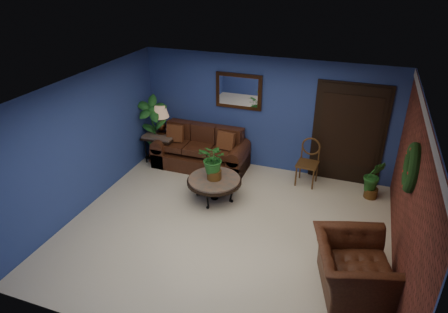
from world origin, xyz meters
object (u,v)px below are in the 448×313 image
(end_table, at_px, (162,139))
(table_lamp, at_px, (161,116))
(sofa, at_px, (202,153))
(armchair, at_px, (354,269))
(side_chair, at_px, (309,159))
(coffee_table, at_px, (214,181))

(end_table, distance_m, table_lamp, 0.57)
(sofa, bearing_deg, armchair, -39.13)
(table_lamp, bearing_deg, end_table, 161.57)
(side_chair, distance_m, armchair, 3.07)
(coffee_table, relative_size, armchair, 0.89)
(sofa, relative_size, table_lamp, 3.26)
(coffee_table, height_order, armchair, armchair)
(end_table, height_order, table_lamp, table_lamp)
(table_lamp, distance_m, armchair, 5.30)
(sofa, xyz_separation_m, end_table, (-0.98, -0.03, 0.21))
(side_chair, bearing_deg, end_table, -174.63)
(coffee_table, relative_size, table_lamp, 1.67)
(side_chair, xyz_separation_m, armchair, (1.10, -2.87, -0.16))
(end_table, bearing_deg, coffee_table, -34.49)
(sofa, bearing_deg, coffee_table, -58.02)
(sofa, xyz_separation_m, table_lamp, (-0.98, -0.03, 0.78))
(coffee_table, bearing_deg, end_table, 145.51)
(armchair, bearing_deg, table_lamp, 41.75)
(sofa, bearing_deg, side_chair, 1.06)
(end_table, xyz_separation_m, armchair, (4.45, -2.80, -0.13))
(end_table, relative_size, armchair, 0.61)
(sofa, xyz_separation_m, side_chair, (2.38, 0.04, 0.25))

